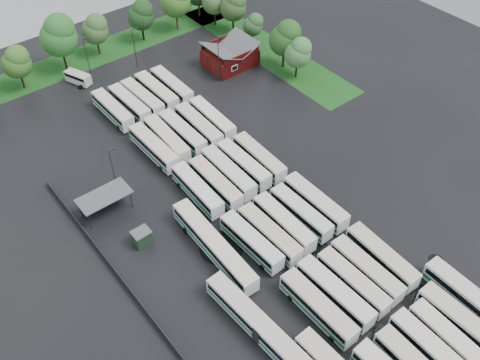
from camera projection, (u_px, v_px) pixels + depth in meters
ground at (279, 241)px, 80.38m from camera, size 160.00×160.00×0.00m
brick_building at (230, 57)px, 113.42m from camera, size 10.07×8.60×5.39m
wash_shed at (103, 197)px, 82.83m from camera, size 8.20×4.20×3.58m
utility_hut at (142, 237)px, 79.23m from camera, size 2.70×2.20×2.62m
grass_strip_north at (90, 56)px, 117.15m from camera, size 80.00×10.00×0.01m
grass_strip_east at (265, 49)px, 119.19m from camera, size 10.00×50.00×0.01m
west_fence at (123, 282)px, 74.53m from camera, size 0.10×50.00×1.20m
bus_r0c2 at (432, 351)px, 65.81m from camera, size 2.81×12.00×3.32m
bus_r0c3 at (450, 340)px, 66.89m from camera, size 2.98×11.79×3.25m
bus_r0c4 at (462, 323)px, 68.49m from camera, size 2.70×12.33×3.43m
bus_r1c0 at (318, 307)px, 70.15m from camera, size 2.65×12.24×3.41m
bus_r1c1 at (335, 293)px, 71.72m from camera, size 2.84×12.33×3.42m
bus_r1c2 at (353, 282)px, 73.07m from camera, size 2.53×11.66×3.24m
bus_r1c3 at (366, 270)px, 74.47m from camera, size 2.61×11.86×3.29m
bus_r1c4 at (382, 257)px, 76.05m from camera, size 3.06×12.08×3.33m
bus_r2c0 at (251, 242)px, 78.07m from camera, size 2.79×11.72×3.25m
bus_r2c1 at (270, 234)px, 79.04m from camera, size 2.65×11.89×3.30m
bus_r2c2 at (284, 223)px, 80.56m from camera, size 2.80×11.98×3.32m
bus_r2c3 at (301, 213)px, 82.10m from camera, size 2.55×11.66×3.24m
bus_r2c4 at (315, 202)px, 83.53m from camera, size 2.68×12.28×3.41m
bus_r3c0 at (197, 190)px, 85.54m from camera, size 2.98×11.90×3.29m
bus_r3c1 at (216, 183)px, 86.61m from camera, size 2.85×12.00×3.32m
bus_r3c2 at (228, 173)px, 88.24m from camera, size 2.97×12.38×3.43m
bus_r3c3 at (243, 164)px, 89.76m from camera, size 2.59×11.89×3.31m
bus_r3c4 at (259, 158)px, 91.01m from camera, size 2.94×11.89×3.28m
bus_r4c0 at (154, 148)px, 92.72m from camera, size 2.72×12.32×3.42m
bus_r4c1 at (167, 139)px, 94.33m from camera, size 3.16×12.34×3.40m
bus_r4c2 at (182, 132)px, 95.71m from camera, size 2.63×12.02×3.34m
bus_r4c3 at (199, 126)px, 96.92m from camera, size 3.03×12.34×3.41m
bus_r4c4 at (212, 119)px, 98.53m from camera, size 3.03×12.04×3.33m
bus_r5c0 at (113, 110)px, 100.47m from camera, size 2.64×11.90×3.31m
bus_r5c1 at (130, 104)px, 101.89m from camera, size 2.71×11.67×3.23m
bus_r5c2 at (142, 98)px, 103.12m from camera, size 2.86×11.88×3.29m
bus_r5c3 at (157, 91)px, 104.57m from camera, size 2.69×12.15×3.37m
bus_r5c4 at (172, 86)px, 105.99m from camera, size 2.67×11.99×3.33m
artic_bus_west_b at (214, 245)px, 77.46m from camera, size 3.34×18.48×3.41m
artic_bus_west_c at (258, 325)px, 68.30m from camera, size 3.35×18.08×3.34m
minibus at (78, 77)px, 108.92m from camera, size 3.90×5.91×2.42m
tree_north_1 at (17, 62)px, 104.36m from camera, size 5.76×5.76×9.53m
tree_north_2 at (59, 35)px, 107.75m from camera, size 7.62×7.62×12.61m
tree_north_3 at (95, 29)px, 113.54m from camera, size 5.70×5.70×9.44m
tree_north_4 at (141, 15)px, 117.64m from camera, size 5.84×5.84×9.68m
tree_east_0 at (299, 52)px, 107.38m from camera, size 5.46×5.46×9.04m
tree_east_1 at (286, 38)px, 109.33m from camera, size 6.48×6.48×10.73m
tree_east_2 at (254, 24)px, 117.63m from camera, size 4.44×4.40×7.29m
tree_east_3 at (234, 6)px, 120.30m from camera, size 6.00×6.00×9.94m
lamp_post_ne at (219, 57)px, 106.26m from camera, size 1.54×0.30×10.00m
lamp_post_nw at (113, 168)px, 84.18m from camera, size 1.39×0.27×9.01m
lamp_post_back_w at (87, 56)px, 106.53m from camera, size 1.51×0.29×9.81m
lamp_post_back_e at (135, 46)px, 110.27m from camera, size 1.39×0.27×9.05m
puddle_0 at (389, 346)px, 68.27m from camera, size 6.20×6.20×0.01m
puddle_1 at (425, 296)px, 73.54m from camera, size 3.90×3.90×0.01m
puddle_2 at (221, 247)px, 79.56m from camera, size 6.70×6.70×0.01m
puddle_3 at (316, 247)px, 79.66m from camera, size 3.60×3.60×0.01m
puddle_4 at (436, 260)px, 77.86m from camera, size 2.36×2.36×0.01m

